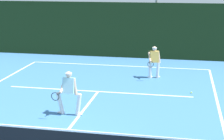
{
  "coord_description": "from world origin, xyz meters",
  "views": [
    {
      "loc": [
        3.51,
        -8.36,
        4.73
      ],
      "look_at": [
        0.62,
        6.38,
        1.0
      ],
      "focal_mm": 59.66,
      "sensor_mm": 36.0,
      "label": 1
    }
  ],
  "objects": [
    {
      "name": "court_line_baseline_far",
      "position": [
        0.0,
        11.37,
        0.0
      ],
      "size": [
        9.81,
        0.1,
        0.01
      ],
      "primitive_type": "cube",
      "color": "white",
      "rests_on": "ground_plane"
    },
    {
      "name": "court_line_service",
      "position": [
        0.0,
        6.46,
        0.0
      ],
      "size": [
        8.0,
        0.1,
        0.01
      ],
      "primitive_type": "cube",
      "color": "white",
      "rests_on": "ground_plane"
    },
    {
      "name": "tennis_ball",
      "position": [
        3.92,
        6.97,
        0.03
      ],
      "size": [
        0.07,
        0.07,
        0.07
      ],
      "primitive_type": "sphere",
      "color": "#D1E033",
      "rests_on": "ground_plane"
    },
    {
      "name": "player_far",
      "position": [
        2.15,
        9.15,
        0.85
      ],
      "size": [
        0.65,
        0.9,
        1.55
      ],
      "rotation": [
        0.0,
        0.0,
        3.4
      ],
      "color": "silver",
      "rests_on": "ground_plane"
    },
    {
      "name": "player_near",
      "position": [
        -0.37,
        3.58,
        0.87
      ],
      "size": [
        0.97,
        0.88,
        1.59
      ],
      "rotation": [
        0.0,
        0.0,
        3.09
      ],
      "color": "silver",
      "rests_on": "ground_plane"
    },
    {
      "name": "back_fence_windscreen",
      "position": [
        0.0,
        13.66,
        1.66
      ],
      "size": [
        20.54,
        0.12,
        3.32
      ],
      "primitive_type": "cube",
      "color": "black",
      "rests_on": "ground_plane"
    },
    {
      "name": "court_line_centre",
      "position": [
        0.0,
        3.2,
        0.0
      ],
      "size": [
        0.1,
        6.4,
        0.01
      ],
      "primitive_type": "cube",
      "color": "white",
      "rests_on": "ground_plane"
    }
  ]
}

